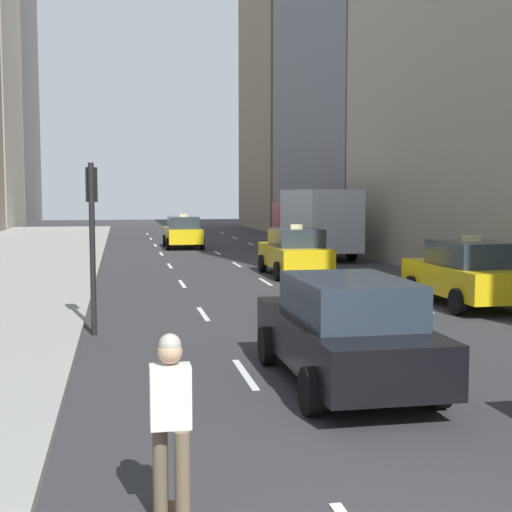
{
  "coord_description": "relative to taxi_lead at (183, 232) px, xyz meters",
  "views": [
    {
      "loc": [
        -2.18,
        -3.32,
        2.96
      ],
      "look_at": [
        1.08,
        13.73,
        1.44
      ],
      "focal_mm": 50.0,
      "sensor_mm": 36.0,
      "label": 1
    }
  ],
  "objects": [
    {
      "name": "sidewalk_left",
      "position": [
        -8.2,
        -8.63,
        -0.81
      ],
      "size": [
        8.0,
        66.0,
        0.15
      ],
      "primitive_type": "cube",
      "color": "#9E9E99",
      "rests_on": "ground"
    },
    {
      "name": "taxi_third",
      "position": [
        5.6,
        -21.67,
        0.0
      ],
      "size": [
        2.02,
        4.4,
        1.87
      ],
      "color": "yellow",
      "rests_on": "ground"
    },
    {
      "name": "taxi_second",
      "position": [
        2.8,
        -14.07,
        0.0
      ],
      "size": [
        2.02,
        4.4,
        1.87
      ],
      "color": "yellow",
      "rests_on": "ground"
    },
    {
      "name": "lane_markings",
      "position": [
        1.4,
        -12.63,
        -0.87
      ],
      "size": [
        5.72,
        56.0,
        0.01
      ],
      "color": "white",
      "rests_on": "ground"
    },
    {
      "name": "traffic_light_pole",
      "position": [
        -3.95,
        -23.71,
        1.53
      ],
      "size": [
        0.24,
        0.42,
        3.6
      ],
      "color": "black",
      "rests_on": "ground"
    },
    {
      "name": "taxi_lead",
      "position": [
        0.0,
        0.0,
        0.0
      ],
      "size": [
        2.02,
        4.4,
        1.87
      ],
      "color": "yellow",
      "rests_on": "ground"
    },
    {
      "name": "skateboarder",
      "position": [
        -2.97,
        -32.8,
        0.08
      ],
      "size": [
        0.36,
        0.8,
        1.75
      ],
      "color": "brown",
      "rests_on": "ground"
    },
    {
      "name": "box_truck",
      "position": [
        5.6,
        -6.47,
        0.83
      ],
      "size": [
        2.58,
        8.4,
        3.15
      ],
      "color": "maroon",
      "rests_on": "ground"
    },
    {
      "name": "sedan_black_near",
      "position": [
        -0.0,
        -28.56,
        -0.01
      ],
      "size": [
        2.02,
        4.7,
        1.7
      ],
      "color": "black",
      "rests_on": "ground"
    }
  ]
}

